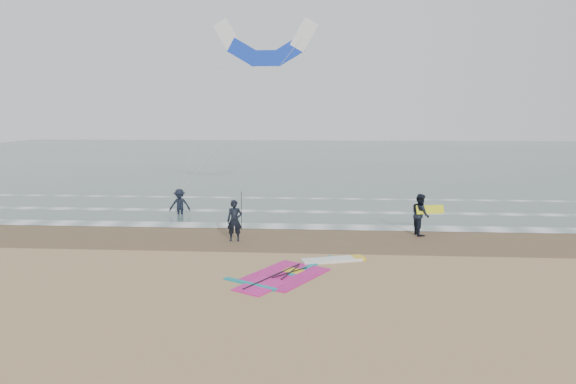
# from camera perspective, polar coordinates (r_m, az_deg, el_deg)

# --- Properties ---
(ground) EXTENTS (120.00, 120.00, 0.00)m
(ground) POSITION_cam_1_polar(r_m,az_deg,el_deg) (16.85, 2.87, -10.06)
(ground) COLOR tan
(ground) RESTS_ON ground
(sea_water) EXTENTS (120.00, 80.00, 0.02)m
(sea_water) POSITION_cam_1_polar(r_m,az_deg,el_deg) (64.18, 3.70, 3.88)
(sea_water) COLOR #47605E
(sea_water) RESTS_ON ground
(wet_sand_band) EXTENTS (120.00, 5.00, 0.01)m
(wet_sand_band) POSITION_cam_1_polar(r_m,az_deg,el_deg) (22.61, 3.17, -5.15)
(wet_sand_band) COLOR brown
(wet_sand_band) RESTS_ON ground
(foam_waterline) EXTENTS (120.00, 9.15, 0.02)m
(foam_waterline) POSITION_cam_1_polar(r_m,az_deg,el_deg) (26.94, 3.30, -2.84)
(foam_waterline) COLOR white
(foam_waterline) RESTS_ON ground
(windsurf_rig) EXTENTS (4.87, 4.61, 0.12)m
(windsurf_rig) POSITION_cam_1_polar(r_m,az_deg,el_deg) (17.95, 1.25, -8.76)
(windsurf_rig) COLOR white
(windsurf_rig) RESTS_ON ground
(person_standing) EXTENTS (0.70, 0.50, 1.78)m
(person_standing) POSITION_cam_1_polar(r_m,az_deg,el_deg) (22.04, -5.95, -3.18)
(person_standing) COLOR black
(person_standing) RESTS_ON ground
(person_walking) EXTENTS (0.86, 1.02, 1.88)m
(person_walking) POSITION_cam_1_polar(r_m,az_deg,el_deg) (23.77, 14.49, -2.43)
(person_walking) COLOR black
(person_walking) RESTS_ON ground
(person_wading) EXTENTS (1.19, 0.75, 1.75)m
(person_wading) POSITION_cam_1_polar(r_m,az_deg,el_deg) (28.22, -11.96, -0.73)
(person_wading) COLOR black
(person_wading) RESTS_ON ground
(held_pole) EXTENTS (0.17, 0.86, 1.82)m
(held_pole) POSITION_cam_1_polar(r_m,az_deg,el_deg) (21.91, -5.20, -2.13)
(held_pole) COLOR black
(held_pole) RESTS_ON ground
(carried_kiteboard) EXTENTS (1.30, 0.51, 0.39)m
(carried_kiteboard) POSITION_cam_1_polar(r_m,az_deg,el_deg) (23.70, 15.51, -1.89)
(carried_kiteboard) COLOR yellow
(carried_kiteboard) RESTS_ON ground
(surf_kite) EXTENTS (7.41, 2.36, 9.46)m
(surf_kite) POSITION_cam_1_polar(r_m,az_deg,el_deg) (29.45, -2.51, 15.79)
(surf_kite) COLOR white
(surf_kite) RESTS_ON ground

